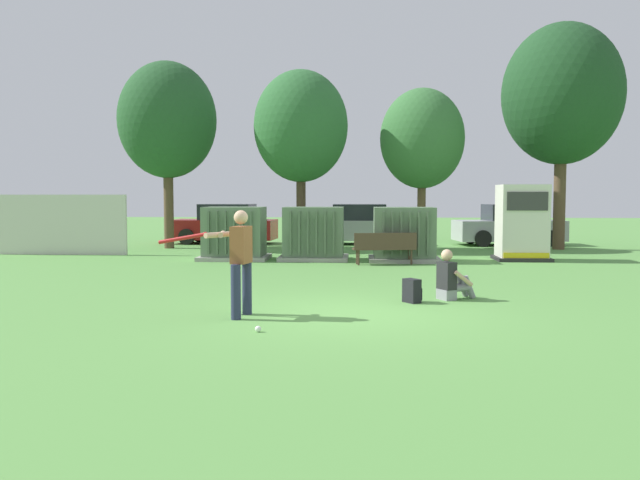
# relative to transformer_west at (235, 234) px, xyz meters

# --- Properties ---
(ground_plane) EXTENTS (96.00, 96.00, 0.00)m
(ground_plane) POSITION_rel_transformer_west_xyz_m (3.68, -9.20, -0.79)
(ground_plane) COLOR #5B9947
(fence_panel) EXTENTS (4.80, 0.12, 2.00)m
(fence_panel) POSITION_rel_transformer_west_xyz_m (-6.26, 1.30, 0.21)
(fence_panel) COLOR beige
(fence_panel) RESTS_ON ground
(transformer_west) EXTENTS (2.10, 1.70, 1.62)m
(transformer_west) POSITION_rel_transformer_west_xyz_m (0.00, 0.00, 0.00)
(transformer_west) COLOR #9E9B93
(transformer_west) RESTS_ON ground
(transformer_mid_west) EXTENTS (2.10, 1.70, 1.62)m
(transformer_mid_west) POSITION_rel_transformer_west_xyz_m (2.45, 0.04, 0.00)
(transformer_mid_west) COLOR #9E9B93
(transformer_mid_west) RESTS_ON ground
(transformer_mid_east) EXTENTS (2.10, 1.70, 1.62)m
(transformer_mid_east) POSITION_rel_transformer_west_xyz_m (5.18, -0.19, 0.00)
(transformer_mid_east) COLOR #9E9B93
(transformer_mid_east) RESTS_ON ground
(generator_enclosure) EXTENTS (1.60, 1.40, 2.30)m
(generator_enclosure) POSITION_rel_transformer_west_xyz_m (8.78, 0.29, 0.35)
(generator_enclosure) COLOR #262626
(generator_enclosure) RESTS_ON ground
(park_bench) EXTENTS (1.84, 0.70, 0.92)m
(park_bench) POSITION_rel_transformer_west_xyz_m (4.57, -1.28, -0.25)
(park_bench) COLOR #4C3828
(park_bench) RESTS_ON ground
(batter) EXTENTS (1.61, 0.75, 1.74)m
(batter) POSITION_rel_transformer_west_xyz_m (1.88, -9.55, 0.19)
(batter) COLOR #282D4C
(batter) RESTS_ON ground
(sports_ball) EXTENTS (0.09, 0.09, 0.09)m
(sports_ball) POSITION_rel_transformer_west_xyz_m (2.39, -10.74, -0.74)
(sports_ball) COLOR white
(sports_ball) RESTS_ON ground
(seated_spectator) EXTENTS (0.79, 0.67, 0.96)m
(seated_spectator) POSITION_rel_transformer_west_xyz_m (5.59, -7.52, -0.41)
(seated_spectator) COLOR gray
(seated_spectator) RESTS_ON ground
(backpack) EXTENTS (0.37, 0.38, 0.44)m
(backpack) POSITION_rel_transformer_west_xyz_m (4.83, -7.94, -0.57)
(backpack) COLOR black
(backpack) RESTS_ON ground
(tree_left) EXTENTS (3.61, 3.61, 6.91)m
(tree_left) POSITION_rel_transformer_west_xyz_m (-3.27, 4.18, 3.95)
(tree_left) COLOR brown
(tree_left) RESTS_ON ground
(tree_center_left) EXTENTS (3.39, 3.39, 6.48)m
(tree_center_left) POSITION_rel_transformer_west_xyz_m (1.72, 3.83, 3.66)
(tree_center_left) COLOR #4C3828
(tree_center_left) RESTS_ON ground
(tree_center_right) EXTENTS (3.08, 3.08, 5.88)m
(tree_center_right) POSITION_rel_transformer_west_xyz_m (6.12, 4.43, 3.25)
(tree_center_right) COLOR brown
(tree_center_right) RESTS_ON ground
(tree_right) EXTENTS (4.27, 4.27, 8.16)m
(tree_right) POSITION_rel_transformer_west_xyz_m (11.13, 4.50, 4.81)
(tree_right) COLOR brown
(tree_right) RESTS_ON ground
(parked_car_leftmost) EXTENTS (4.29, 2.11, 1.62)m
(parked_car_leftmost) POSITION_rel_transformer_west_xyz_m (-1.67, 6.64, -0.04)
(parked_car_leftmost) COLOR maroon
(parked_car_leftmost) RESTS_ON ground
(parked_car_left_of_center) EXTENTS (4.20, 1.92, 1.62)m
(parked_car_left_of_center) POSITION_rel_transformer_west_xyz_m (3.73, 6.64, -0.04)
(parked_car_left_of_center) COLOR #B2B2B7
(parked_car_left_of_center) RESTS_ON ground
(parked_car_right_of_center) EXTENTS (4.38, 2.30, 1.62)m
(parked_car_right_of_center) POSITION_rel_transformer_west_xyz_m (9.81, 6.54, -0.04)
(parked_car_right_of_center) COLOR #B2B2B7
(parked_car_right_of_center) RESTS_ON ground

